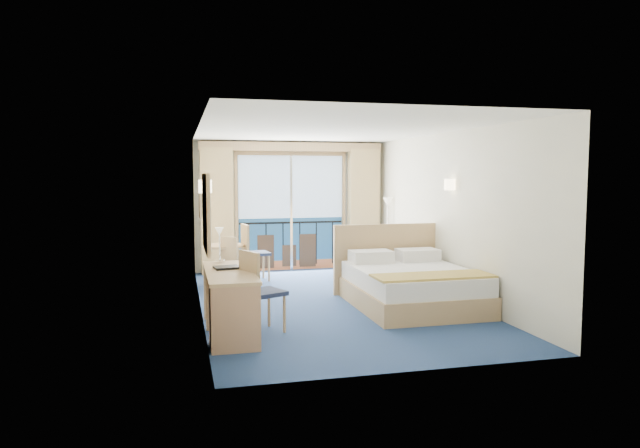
{
  "coord_description": "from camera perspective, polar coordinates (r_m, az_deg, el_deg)",
  "views": [
    {
      "loc": [
        -2.29,
        -8.54,
        2.02
      ],
      "look_at": [
        -0.12,
        0.2,
        1.23
      ],
      "focal_mm": 32.0,
      "sensor_mm": 36.0,
      "label": 1
    }
  ],
  "objects": [
    {
      "name": "floor",
      "position": [
        9.07,
        1.07,
        -7.84
      ],
      "size": [
        6.5,
        6.5,
        0.0
      ],
      "primitive_type": "plane",
      "color": "navy",
      "rests_on": "ground"
    },
    {
      "name": "room_walls",
      "position": [
        8.85,
        1.09,
        3.45
      ],
      "size": [
        4.04,
        6.54,
        2.72
      ],
      "color": "#EDE8CD",
      "rests_on": "ground"
    },
    {
      "name": "balcony_door",
      "position": [
        12.01,
        -2.92,
        0.82
      ],
      "size": [
        2.36,
        0.03,
        2.52
      ],
      "color": "navy",
      "rests_on": "room_walls"
    },
    {
      "name": "curtain_left",
      "position": [
        11.66,
        -10.25,
        1.28
      ],
      "size": [
        0.65,
        0.22,
        2.55
      ],
      "primitive_type": "cube",
      "color": "tan",
      "rests_on": "room_walls"
    },
    {
      "name": "curtain_right",
      "position": [
        12.25,
        4.38,
        1.52
      ],
      "size": [
        0.65,
        0.22,
        2.55
      ],
      "primitive_type": "cube",
      "color": "tan",
      "rests_on": "room_walls"
    },
    {
      "name": "pelmet",
      "position": [
        11.88,
        -2.81,
        7.72
      ],
      "size": [
        3.8,
        0.25,
        0.18
      ],
      "primitive_type": "cube",
      "color": "tan",
      "rests_on": "room_walls"
    },
    {
      "name": "mirror",
      "position": [
        7.06,
        -11.3,
        1.12
      ],
      "size": [
        0.05,
        1.25,
        0.95
      ],
      "color": "tan",
      "rests_on": "room_walls"
    },
    {
      "name": "wall_print",
      "position": [
        9.01,
        -11.88,
        2.25
      ],
      "size": [
        0.04,
        0.42,
        0.52
      ],
      "color": "tan",
      "rests_on": "room_walls"
    },
    {
      "name": "sconce_left",
      "position": [
        7.95,
        -11.42,
        3.71
      ],
      "size": [
        0.18,
        0.18,
        0.18
      ],
      "primitive_type": "cylinder",
      "color": "beige",
      "rests_on": "room_walls"
    },
    {
      "name": "sconce_right",
      "position": [
        9.4,
        12.86,
        3.86
      ],
      "size": [
        0.18,
        0.18,
        0.18
      ],
      "primitive_type": "cylinder",
      "color": "beige",
      "rests_on": "room_walls"
    },
    {
      "name": "bed",
      "position": [
        8.88,
        9.03,
        -6.01
      ],
      "size": [
        1.87,
        2.22,
        1.18
      ],
      "color": "tan",
      "rests_on": "ground"
    },
    {
      "name": "nightstand",
      "position": [
        10.45,
        9.13,
        -4.59
      ],
      "size": [
        0.44,
        0.42,
        0.57
      ],
      "primitive_type": "cube",
      "color": "tan",
      "rests_on": "ground"
    },
    {
      "name": "phone",
      "position": [
        10.34,
        9.13,
        -2.83
      ],
      "size": [
        0.21,
        0.17,
        0.09
      ],
      "primitive_type": "cube",
      "rotation": [
        0.0,
        0.0,
        0.08
      ],
      "color": "white",
      "rests_on": "nightstand"
    },
    {
      "name": "armchair",
      "position": [
        10.77,
        6.52,
        -3.75
      ],
      "size": [
        1.18,
        1.18,
        0.77
      ],
      "primitive_type": "imported",
      "rotation": [
        0.0,
        0.0,
        3.91
      ],
      "color": "#4A505A",
      "rests_on": "ground"
    },
    {
      "name": "floor_lamp",
      "position": [
        11.82,
        6.77,
        0.84
      ],
      "size": [
        0.21,
        0.21,
        1.54
      ],
      "color": "silver",
      "rests_on": "ground"
    },
    {
      "name": "desk",
      "position": [
        6.9,
        -8.69,
        -8.22
      ],
      "size": [
        0.59,
        1.72,
        0.81
      ],
      "color": "tan",
      "rests_on": "ground"
    },
    {
      "name": "desk_chair",
      "position": [
        7.29,
        -6.23,
        -6.24
      ],
      "size": [
        0.61,
        0.6,
        1.06
      ],
      "rotation": [
        0.0,
        0.0,
        1.98
      ],
      "color": "#1B2440",
      "rests_on": "ground"
    },
    {
      "name": "folder",
      "position": [
        7.44,
        -9.3,
        -4.31
      ],
      "size": [
        0.35,
        0.29,
        0.03
      ],
      "primitive_type": "cube",
      "rotation": [
        0.0,
        0.0,
        0.16
      ],
      "color": "black",
      "rests_on": "desk"
    },
    {
      "name": "desk_lamp",
      "position": [
        7.92,
        -10.02,
        -1.33
      ],
      "size": [
        0.12,
        0.12,
        0.46
      ],
      "color": "silver",
      "rests_on": "desk"
    },
    {
      "name": "round_table",
      "position": [
        10.84,
        -9.58,
        -2.95
      ],
      "size": [
        0.78,
        0.78,
        0.7
      ],
      "color": "tan",
      "rests_on": "ground"
    },
    {
      "name": "table_chair_a",
      "position": [
        10.86,
        -6.86,
        -2.49
      ],
      "size": [
        0.53,
        0.52,
        1.08
      ],
      "rotation": [
        0.0,
        0.0,
        1.71
      ],
      "color": "#1B2440",
      "rests_on": "ground"
    },
    {
      "name": "table_chair_b",
      "position": [
        10.37,
        -9.44,
        -3.46
      ],
      "size": [
        0.55,
        0.55,
        0.89
      ],
      "rotation": [
        0.0,
        0.0,
        -0.77
      ],
      "color": "#1B2440",
      "rests_on": "ground"
    }
  ]
}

